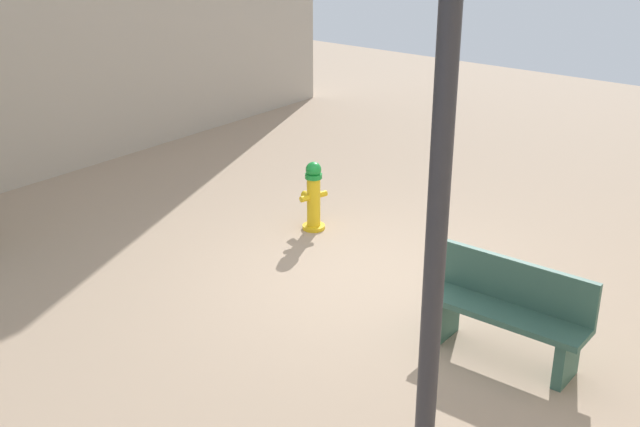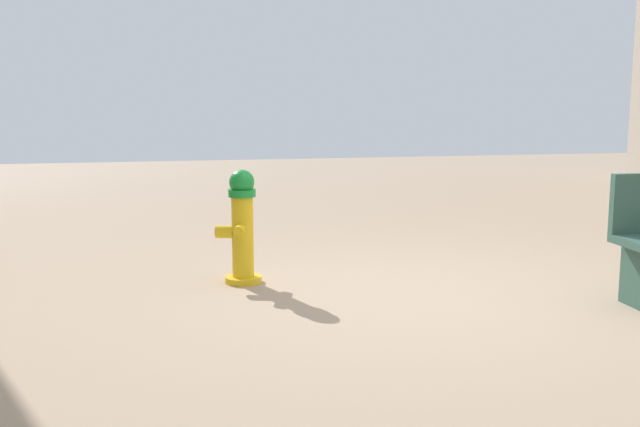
{
  "view_description": "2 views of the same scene",
  "coord_description": "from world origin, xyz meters",
  "views": [
    {
      "loc": [
        -4.66,
        6.63,
        4.13
      ],
      "look_at": [
        0.59,
        -0.04,
        0.64
      ],
      "focal_mm": 44.34,
      "sensor_mm": 36.0,
      "label": 1
    },
    {
      "loc": [
        1.89,
        5.3,
        1.56
      ],
      "look_at": [
        0.89,
        0.38,
        0.74
      ],
      "focal_mm": 43.29,
      "sensor_mm": 36.0,
      "label": 2
    }
  ],
  "objects": [
    {
      "name": "fire_hydrant",
      "position": [
        1.3,
        -0.8,
        0.46
      ],
      "size": [
        0.37,
        0.4,
        0.92
      ],
      "color": "gold",
      "rests_on": "ground_plane"
    },
    {
      "name": "ground_plane",
      "position": [
        0.0,
        0.0,
        0.0
      ],
      "size": [
        23.4,
        23.4,
        0.0
      ],
      "primitive_type": "plane",
      "color": "tan"
    }
  ]
}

